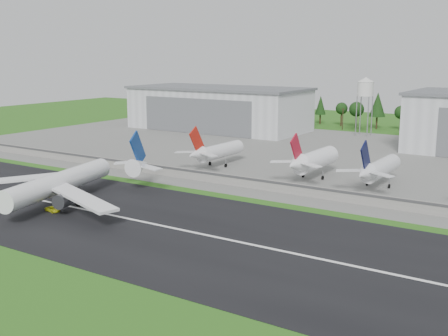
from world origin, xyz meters
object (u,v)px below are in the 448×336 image
Objects in this scene: parked_jet_red_b at (312,161)px; parked_jet_navy at (377,169)px; parked_jet_red_a at (215,151)px; main_airliner at (58,188)px; ground_vehicle at (53,209)px.

parked_jet_red_b reaches higher than parked_jet_navy.
main_airliner is at bearing -95.85° from parked_jet_red_a.
parked_jet_red_a is at bearing 4.61° from ground_vehicle.
ground_vehicle is 0.15× the size of parked_jet_red_a.
main_airliner is at bearing -134.91° from parked_jet_navy.
ground_vehicle is 0.15× the size of parked_jet_red_b.
main_airliner is 1.87× the size of parked_jet_red_a.
main_airliner reaches higher than parked_jet_red_b.
parked_jet_red_a is 37.94m from parked_jet_red_b.
ground_vehicle is at bearing -92.12° from parked_jet_red_a.
ground_vehicle is 0.15× the size of parked_jet_navy.
parked_jet_navy is at bearing -34.03° from ground_vehicle.
parked_jet_red_a is (6.86, 66.94, 1.03)m from main_airliner.
main_airliner is at bearing 43.25° from ground_vehicle.
parked_jet_red_b reaches higher than parked_jet_red_a.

